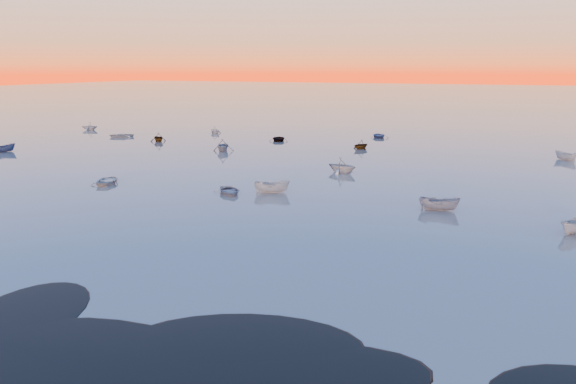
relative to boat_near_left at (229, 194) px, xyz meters
The scene contains 5 objects.
ground 70.35m from the boat_near_left, 84.34° to the left, with size 600.00×600.00×0.00m, color slate.
mud_lobes 31.76m from the boat_near_left, 77.38° to the right, with size 140.00×6.00×0.07m, color black, non-canonical shape.
moored_fleet 24.03m from the boat_near_left, 73.21° to the left, with size 124.00×58.00×1.20m, color beige, non-canonical shape.
boat_near_left is the anchor object (origin of this frame).
boat_near_center 4.46m from the boat_near_left, 27.79° to the left, with size 3.78×1.60×1.31m, color beige.
Camera 1 is at (20.47, -19.86, 12.95)m, focal length 35.00 mm.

